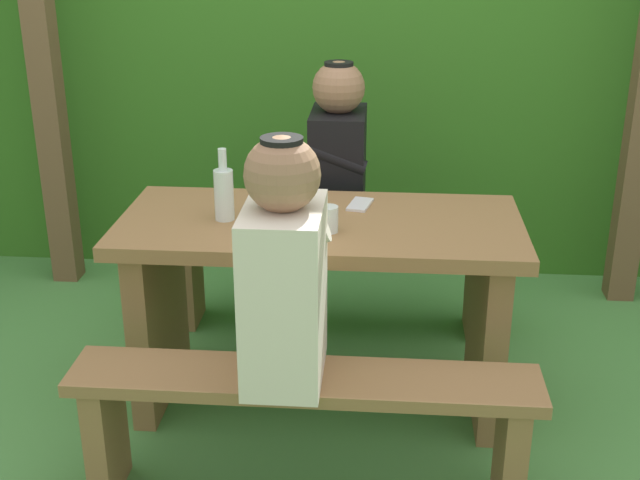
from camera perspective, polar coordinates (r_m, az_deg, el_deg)
name	(u,v)px	position (r m, az deg, el deg)	size (l,w,h in m)	color
ground_plane	(320,397)	(3.22, 0.00, -10.64)	(12.00, 12.00, 0.00)	#4A8941
hedge_backdrop	(347,45)	(4.46, 1.82, 13.15)	(6.40, 0.93, 2.12)	#336E1F
pergola_post_left	(43,53)	(4.07, -18.37, 11.97)	(0.12, 0.12, 2.22)	brown
picnic_table	(320,279)	(2.99, 0.00, -2.69)	(1.40, 0.64, 0.72)	olive
bench_near	(304,411)	(2.56, -1.08, -11.58)	(1.40, 0.24, 0.44)	olive
bench_far	(331,259)	(3.59, 0.76, -1.33)	(1.40, 0.24, 0.44)	olive
person_white_shirt	(284,271)	(2.35, -2.47, -2.09)	(0.25, 0.35, 0.72)	silver
person_black_coat	(338,157)	(3.43, 1.24, 5.68)	(0.25, 0.35, 0.72)	black
drinking_glass	(328,219)	(2.78, 0.58, 1.44)	(0.07, 0.07, 0.09)	silver
bottle_left	(286,203)	(2.79, -2.32, 2.55)	(0.07, 0.07, 0.22)	silver
bottle_right	(224,192)	(2.89, -6.56, 3.24)	(0.07, 0.07, 0.25)	silver
cell_phone	(360,204)	(3.04, 2.74, 2.44)	(0.07, 0.14, 0.01)	silver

